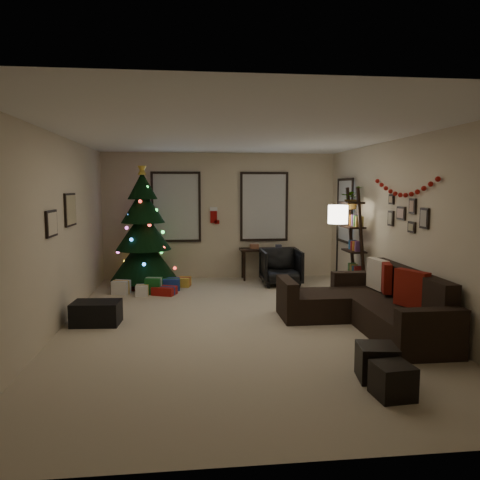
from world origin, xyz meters
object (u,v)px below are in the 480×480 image
sofa (371,307)px  desk_chair (281,267)px  bookshelf (355,244)px  christmas_tree (144,235)px  desk (268,252)px

sofa → desk_chair: 3.02m
bookshelf → christmas_tree: bearing=161.6°
bookshelf → sofa: bearing=-103.2°
sofa → bookshelf: size_ratio=1.31×
christmas_tree → desk_chair: bearing=-5.0°
desk → desk_chair: size_ratio=1.67×
christmas_tree → bookshelf: christmas_tree is taller
sofa → desk: (-0.85, 3.58, 0.31)m
christmas_tree → sofa: size_ratio=0.96×
desk → bookshelf: 2.17m
christmas_tree → desk_chair: 2.83m
sofa → bookshelf: 2.04m
bookshelf → desk_chair: bearing=137.3°
desk_chair → bookshelf: bookshelf is taller
desk_chair → sofa: bearing=-76.0°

